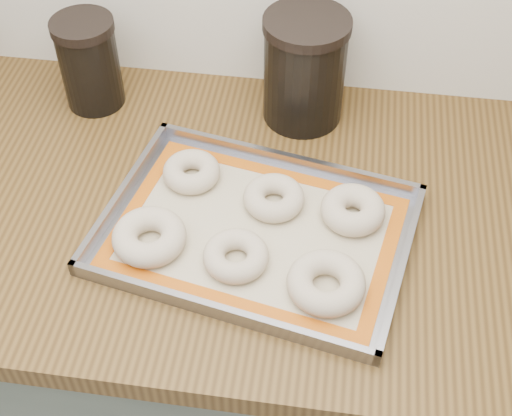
% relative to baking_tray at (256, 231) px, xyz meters
% --- Properties ---
extents(cabinet, '(3.00, 0.65, 0.86)m').
position_rel_baking_tray_xyz_m(cabinet, '(-0.25, 0.06, -0.48)').
color(cabinet, '#5E6A5D').
rests_on(cabinet, floor).
extents(countertop, '(3.06, 0.68, 0.04)m').
position_rel_baking_tray_xyz_m(countertop, '(-0.25, 0.06, -0.03)').
color(countertop, brown).
rests_on(countertop, cabinet).
extents(baking_tray, '(0.52, 0.41, 0.03)m').
position_rel_baking_tray_xyz_m(baking_tray, '(0.00, 0.00, 0.00)').
color(baking_tray, gray).
rests_on(baking_tray, countertop).
extents(baking_mat, '(0.47, 0.37, 0.00)m').
position_rel_baking_tray_xyz_m(baking_mat, '(0.00, 0.00, -0.00)').
color(baking_mat, '#C6B793').
rests_on(baking_mat, baking_tray).
extents(bagel_front_left, '(0.14, 0.14, 0.04)m').
position_rel_baking_tray_xyz_m(bagel_front_left, '(-0.15, -0.05, 0.02)').
color(bagel_front_left, '#C5B399').
rests_on(bagel_front_left, baking_mat).
extents(bagel_front_mid, '(0.10, 0.10, 0.03)m').
position_rel_baking_tray_xyz_m(bagel_front_mid, '(-0.02, -0.06, 0.01)').
color(bagel_front_mid, '#C5B399').
rests_on(bagel_front_mid, baking_mat).
extents(bagel_front_right, '(0.12, 0.12, 0.04)m').
position_rel_baking_tray_xyz_m(bagel_front_right, '(0.11, -0.09, 0.02)').
color(bagel_front_right, '#C5B399').
rests_on(bagel_front_right, baking_mat).
extents(bagel_back_left, '(0.11, 0.11, 0.03)m').
position_rel_baking_tray_xyz_m(bagel_back_left, '(-0.12, 0.10, 0.01)').
color(bagel_back_left, '#C5B399').
rests_on(bagel_back_left, baking_mat).
extents(bagel_back_mid, '(0.10, 0.10, 0.03)m').
position_rel_baking_tray_xyz_m(bagel_back_mid, '(0.02, 0.06, 0.01)').
color(bagel_back_mid, '#C5B399').
rests_on(bagel_back_mid, baking_mat).
extents(bagel_back_right, '(0.11, 0.11, 0.04)m').
position_rel_baking_tray_xyz_m(bagel_back_right, '(0.14, 0.05, 0.02)').
color(bagel_back_right, '#C5B399').
rests_on(bagel_back_right, baking_mat).
extents(canister_mid, '(0.11, 0.11, 0.17)m').
position_rel_baking_tray_xyz_m(canister_mid, '(-0.34, 0.28, 0.08)').
color(canister_mid, black).
rests_on(canister_mid, countertop).
extents(canister_right, '(0.15, 0.15, 0.20)m').
position_rel_baking_tray_xyz_m(canister_right, '(0.04, 0.29, 0.09)').
color(canister_right, black).
rests_on(canister_right, countertop).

